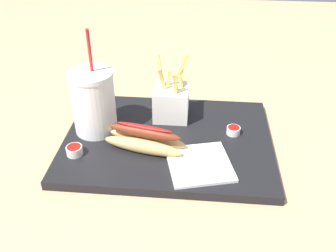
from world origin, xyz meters
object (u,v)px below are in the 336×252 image
Objects in this scene: hot_dog_1 at (145,140)px; ketchup_cup_1 at (233,130)px; fries_basket at (172,101)px; napkin_stack at (199,164)px; ketchup_cup_2 at (74,150)px; soda_cup at (93,102)px.

ketchup_cup_1 is at bearing 20.60° from hot_dog_1.
fries_basket is 0.20m from napkin_stack.
ketchup_cup_1 is at bearing -22.38° from fries_basket.
hot_dog_1 is 5.32× the size of ketchup_cup_2.
soda_cup is 7.13× the size of ketchup_cup_2.
fries_basket is 0.14m from hot_dog_1.
hot_dog_1 is at bearing 158.66° from napkin_stack.
ketchup_cup_1 reaches higher than napkin_stack.
ketchup_cup_1 is at bearing 1.99° from soda_cup.
fries_basket is 0.16m from ketchup_cup_1.
ketchup_cup_2 is at bearing -162.58° from ketchup_cup_1.
soda_cup is at bearing 155.81° from napkin_stack.
soda_cup is at bearing 153.16° from hot_dog_1.
soda_cup is 0.12m from ketchup_cup_2.
soda_cup is 0.15m from hot_dog_1.
ketchup_cup_2 is (-0.02, -0.10, -0.06)m from soda_cup.
napkin_stack is at bearing -24.19° from soda_cup.
ketchup_cup_2 is (-0.15, -0.03, -0.01)m from hot_dog_1.
ketchup_cup_1 is at bearing 17.42° from ketchup_cup_2.
soda_cup reaches higher than hot_dog_1.
fries_basket is at bearing 70.81° from hot_dog_1.
fries_basket reaches higher than ketchup_cup_2.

